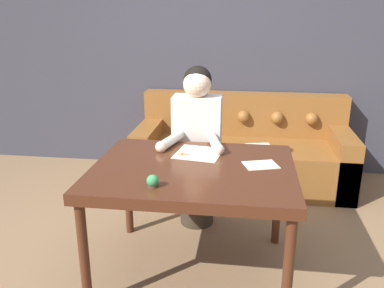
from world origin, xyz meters
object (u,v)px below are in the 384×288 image
(dining_table, at_px, (193,177))
(pin_cushion, at_px, (153,181))
(person, at_px, (197,147))
(scissors, at_px, (187,154))
(couch, at_px, (242,153))

(dining_table, xyz_separation_m, pin_cushion, (-0.19, -0.34, 0.11))
(person, bearing_deg, pin_cushion, -97.01)
(scissors, distance_m, pin_cushion, 0.57)
(dining_table, distance_m, pin_cushion, 0.40)
(dining_table, distance_m, couch, 1.70)
(scissors, bearing_deg, pin_cushion, -101.10)
(scissors, relative_size, pin_cushion, 2.84)
(dining_table, height_order, scissors, scissors)
(couch, bearing_deg, dining_table, -100.19)
(couch, relative_size, scissors, 10.57)
(dining_table, xyz_separation_m, person, (-0.06, 0.67, -0.02))
(pin_cushion, bearing_deg, couch, 76.38)
(person, bearing_deg, dining_table, -84.92)
(dining_table, xyz_separation_m, scissors, (-0.08, 0.22, 0.08))
(dining_table, bearing_deg, scissors, 109.34)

